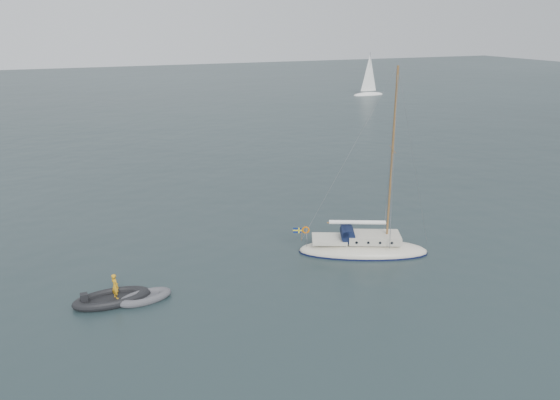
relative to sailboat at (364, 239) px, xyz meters
name	(u,v)px	position (x,y,z in m)	size (l,w,h in m)	color
ground	(298,251)	(-3.60, 1.80, -0.90)	(300.00, 300.00, 0.00)	black
sailboat	(364,239)	(0.00, 0.00, 0.00)	(8.35, 2.51, 11.89)	beige
dinghy	(145,297)	(-13.52, -0.97, -0.72)	(2.82, 1.27, 0.40)	#525258
rib	(112,298)	(-15.12, -0.50, -0.66)	(3.95, 1.80, 1.56)	black
distant_yacht_b	(369,76)	(39.24, 64.30, 2.71)	(6.37, 3.40, 8.44)	white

